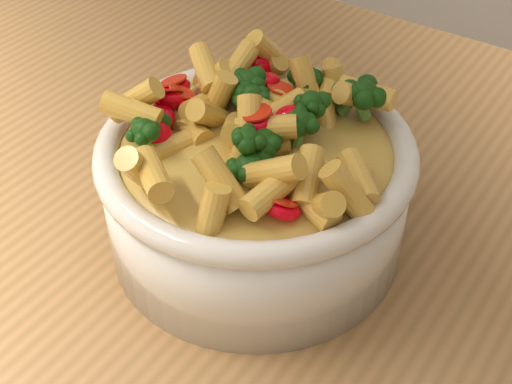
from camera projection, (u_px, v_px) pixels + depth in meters
The scene contains 3 objects.
table at pixel (255, 332), 0.60m from camera, with size 1.20×0.80×0.90m.
serving_bowl at pixel (256, 191), 0.51m from camera, with size 0.22×0.22×0.10m.
pasta_salad at pixel (256, 123), 0.47m from camera, with size 0.18×0.18×0.04m.
Camera 1 is at (0.22, -0.31, 1.28)m, focal length 50.00 mm.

